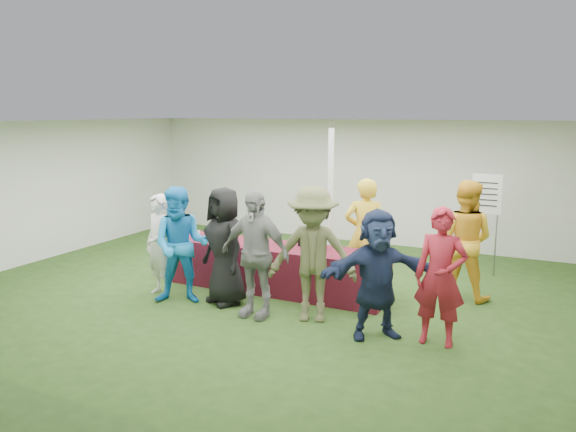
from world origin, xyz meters
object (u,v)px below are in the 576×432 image
at_px(staff_pourer, 365,234).
at_px(customer_0, 159,245).
at_px(dump_bucket, 369,254).
at_px(customer_1, 181,245).
at_px(serving_table, 277,268).
at_px(customer_4, 313,255).
at_px(customer_3, 255,254).
at_px(customer_2, 224,246).
at_px(wine_list_sign, 486,202).
at_px(customer_6, 440,277).
at_px(staff_back, 464,240).
at_px(customer_5, 377,274).

distance_m(staff_pourer, customer_0, 3.28).
bearing_deg(dump_bucket, customer_1, -161.20).
bearing_deg(customer_0, staff_pourer, 52.68).
height_order(serving_table, customer_4, customer_4).
bearing_deg(customer_0, customer_3, 16.63).
height_order(customer_1, customer_2, customer_1).
bearing_deg(wine_list_sign, serving_table, -140.02).
height_order(staff_pourer, customer_3, staff_pourer).
height_order(customer_0, customer_6, customer_6).
relative_size(dump_bucket, customer_2, 0.15).
height_order(wine_list_sign, staff_back, staff_back).
bearing_deg(customer_4, serving_table, 120.64).
bearing_deg(staff_pourer, customer_1, 18.61).
distance_m(serving_table, customer_2, 1.10).
relative_size(staff_pourer, staff_back, 0.99).
bearing_deg(staff_back, customer_4, 55.22).
distance_m(customer_1, customer_5, 3.05).
height_order(dump_bucket, customer_5, customer_5).
height_order(serving_table, customer_0, customer_0).
bearing_deg(staff_back, customer_6, 97.78).
bearing_deg(wine_list_sign, staff_back, -95.06).
relative_size(staff_back, customer_4, 0.98).
distance_m(customer_0, customer_2, 1.13).
xyz_separation_m(dump_bucket, customer_3, (-1.37, -0.93, 0.07)).
xyz_separation_m(wine_list_sign, customer_6, (-0.11, -3.43, -0.45)).
bearing_deg(serving_table, staff_pourer, 29.55).
relative_size(wine_list_sign, customer_1, 1.01).
height_order(wine_list_sign, customer_2, wine_list_sign).
xyz_separation_m(wine_list_sign, staff_back, (-0.13, -1.47, -0.39)).
relative_size(staff_back, customer_2, 1.04).
relative_size(customer_1, customer_4, 0.94).
xyz_separation_m(staff_pourer, customer_3, (-1.00, -1.85, -0.01)).
distance_m(wine_list_sign, staff_pourer, 2.41).
bearing_deg(wine_list_sign, customer_5, -103.85).
bearing_deg(customer_4, staff_back, 31.30).
relative_size(customer_4, customer_6, 1.08).
xyz_separation_m(serving_table, customer_1, (-1.04, -1.12, 0.51)).
distance_m(dump_bucket, staff_back, 1.64).
distance_m(staff_back, customer_1, 4.33).
distance_m(customer_1, customer_4, 2.09).
relative_size(customer_5, customer_6, 0.96).
relative_size(customer_0, customer_6, 0.93).
relative_size(dump_bucket, customer_0, 0.16).
bearing_deg(dump_bucket, customer_4, -128.00).
height_order(staff_pourer, customer_0, staff_pourer).
relative_size(serving_table, customer_0, 2.23).
xyz_separation_m(staff_pourer, customer_2, (-1.68, -1.58, -0.03)).
bearing_deg(dump_bucket, customer_6, -34.42).
distance_m(dump_bucket, customer_0, 3.26).
xyz_separation_m(customer_3, customer_4, (0.80, 0.19, 0.03)).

